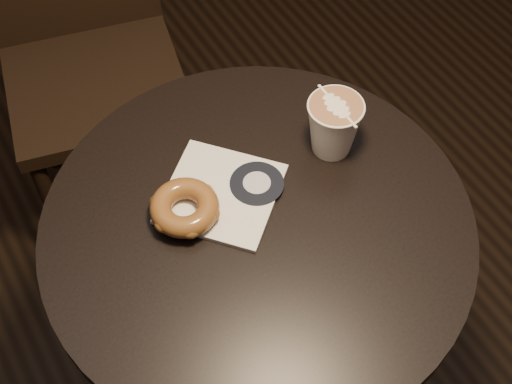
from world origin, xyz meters
TOP-DOWN VIEW (x-y plane):
  - cafe_table at (0.00, 0.00)m, footprint 0.70×0.70m
  - chair at (-0.02, 0.79)m, footprint 0.49×0.49m
  - pastry_bag at (-0.02, 0.08)m, footprint 0.25×0.25m
  - doughnut at (-0.09, 0.07)m, footprint 0.11×0.11m
  - latte_cup at (0.19, 0.07)m, footprint 0.09×0.09m

SIDE VIEW (x-z plane):
  - cafe_table at x=0.00m, z-range 0.18..0.93m
  - chair at x=-0.02m, z-range 0.06..1.10m
  - pastry_bag at x=-0.02m, z-range 0.75..0.76m
  - doughnut at x=-0.09m, z-range 0.76..0.79m
  - latte_cup at x=0.19m, z-range 0.75..0.86m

